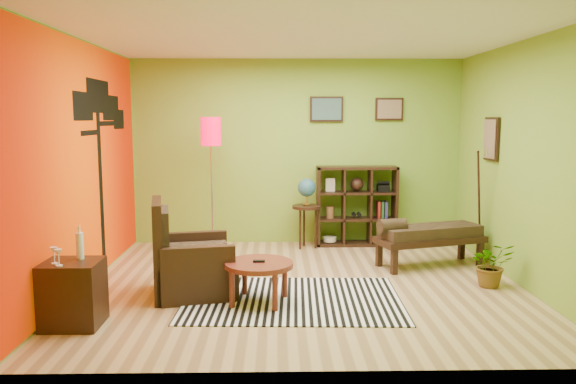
{
  "coord_description": "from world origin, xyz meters",
  "views": [
    {
      "loc": [
        -0.31,
        -6.31,
        1.93
      ],
      "look_at": [
        -0.17,
        0.27,
        1.05
      ],
      "focal_mm": 35.0,
      "sensor_mm": 36.0,
      "label": 1
    }
  ],
  "objects_px": {
    "floor_lamp": "(211,144)",
    "globe_table": "(307,196)",
    "coffee_table": "(259,268)",
    "armchair": "(189,265)",
    "side_cabinet": "(73,293)",
    "cube_shelf": "(357,206)",
    "potted_plant": "(491,269)",
    "bench": "(427,235)"
  },
  "relations": [
    {
      "from": "armchair",
      "to": "potted_plant",
      "type": "height_order",
      "value": "armchair"
    },
    {
      "from": "side_cabinet",
      "to": "globe_table",
      "type": "relative_size",
      "value": 0.89
    },
    {
      "from": "coffee_table",
      "to": "side_cabinet",
      "type": "distance_m",
      "value": 1.81
    },
    {
      "from": "floor_lamp",
      "to": "cube_shelf",
      "type": "relative_size",
      "value": 1.61
    },
    {
      "from": "side_cabinet",
      "to": "cube_shelf",
      "type": "distance_m",
      "value": 4.53
    },
    {
      "from": "armchair",
      "to": "bench",
      "type": "distance_m",
      "value": 3.11
    },
    {
      "from": "potted_plant",
      "to": "floor_lamp",
      "type": "bearing_deg",
      "value": 154.05
    },
    {
      "from": "armchair",
      "to": "cube_shelf",
      "type": "xyz_separation_m",
      "value": [
        2.18,
        2.34,
        0.28
      ]
    },
    {
      "from": "cube_shelf",
      "to": "floor_lamp",
      "type": "bearing_deg",
      "value": -166.5
    },
    {
      "from": "coffee_table",
      "to": "cube_shelf",
      "type": "height_order",
      "value": "cube_shelf"
    },
    {
      "from": "coffee_table",
      "to": "side_cabinet",
      "type": "height_order",
      "value": "side_cabinet"
    },
    {
      "from": "bench",
      "to": "coffee_table",
      "type": "bearing_deg",
      "value": -146.59
    },
    {
      "from": "side_cabinet",
      "to": "floor_lamp",
      "type": "bearing_deg",
      "value": 70.4
    },
    {
      "from": "floor_lamp",
      "to": "potted_plant",
      "type": "height_order",
      "value": "floor_lamp"
    },
    {
      "from": "coffee_table",
      "to": "globe_table",
      "type": "relative_size",
      "value": 0.69
    },
    {
      "from": "floor_lamp",
      "to": "bench",
      "type": "relative_size",
      "value": 1.29
    },
    {
      "from": "floor_lamp",
      "to": "globe_table",
      "type": "xyz_separation_m",
      "value": [
        1.35,
        0.33,
        -0.78
      ]
    },
    {
      "from": "coffee_table",
      "to": "armchair",
      "type": "distance_m",
      "value": 0.85
    },
    {
      "from": "coffee_table",
      "to": "bench",
      "type": "distance_m",
      "value": 2.56
    },
    {
      "from": "coffee_table",
      "to": "globe_table",
      "type": "height_order",
      "value": "globe_table"
    },
    {
      "from": "coffee_table",
      "to": "bench",
      "type": "xyz_separation_m",
      "value": [
        2.14,
        1.41,
        0.04
      ]
    },
    {
      "from": "coffee_table",
      "to": "cube_shelf",
      "type": "bearing_deg",
      "value": 62.23
    },
    {
      "from": "coffee_table",
      "to": "globe_table",
      "type": "xyz_separation_m",
      "value": [
        0.63,
        2.49,
        0.41
      ]
    },
    {
      "from": "coffee_table",
      "to": "armchair",
      "type": "bearing_deg",
      "value": 157.07
    },
    {
      "from": "cube_shelf",
      "to": "armchair",
      "type": "bearing_deg",
      "value": -132.99
    },
    {
      "from": "floor_lamp",
      "to": "coffee_table",
      "type": "bearing_deg",
      "value": -71.49
    },
    {
      "from": "armchair",
      "to": "side_cabinet",
      "type": "bearing_deg",
      "value": -134.94
    },
    {
      "from": "floor_lamp",
      "to": "cube_shelf",
      "type": "height_order",
      "value": "floor_lamp"
    },
    {
      "from": "coffee_table",
      "to": "armchair",
      "type": "height_order",
      "value": "armchair"
    },
    {
      "from": "cube_shelf",
      "to": "bench",
      "type": "relative_size",
      "value": 0.8
    },
    {
      "from": "side_cabinet",
      "to": "bench",
      "type": "distance_m",
      "value": 4.34
    },
    {
      "from": "globe_table",
      "to": "cube_shelf",
      "type": "height_order",
      "value": "cube_shelf"
    },
    {
      "from": "cube_shelf",
      "to": "potted_plant",
      "type": "distance_m",
      "value": 2.51
    },
    {
      "from": "cube_shelf",
      "to": "potted_plant",
      "type": "height_order",
      "value": "cube_shelf"
    },
    {
      "from": "floor_lamp",
      "to": "cube_shelf",
      "type": "xyz_separation_m",
      "value": [
        2.13,
        0.51,
        -0.96
      ]
    },
    {
      "from": "globe_table",
      "to": "side_cabinet",
      "type": "bearing_deg",
      "value": -127.05
    },
    {
      "from": "armchair",
      "to": "potted_plant",
      "type": "xyz_separation_m",
      "value": [
        3.42,
        0.2,
        -0.11
      ]
    },
    {
      "from": "side_cabinet",
      "to": "floor_lamp",
      "type": "distance_m",
      "value": 3.19
    },
    {
      "from": "floor_lamp",
      "to": "bench",
      "type": "distance_m",
      "value": 3.17
    },
    {
      "from": "coffee_table",
      "to": "side_cabinet",
      "type": "bearing_deg",
      "value": -160.55
    },
    {
      "from": "side_cabinet",
      "to": "potted_plant",
      "type": "xyz_separation_m",
      "value": [
        4.35,
        1.13,
        -0.11
      ]
    },
    {
      "from": "bench",
      "to": "potted_plant",
      "type": "distance_m",
      "value": 1.04
    }
  ]
}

